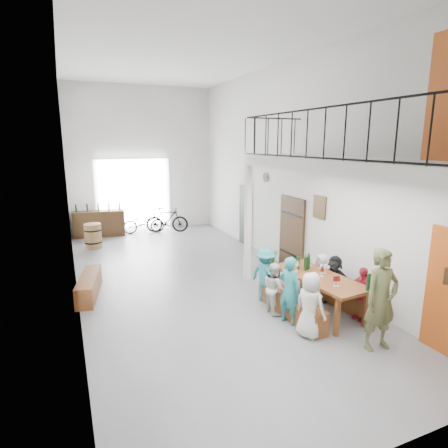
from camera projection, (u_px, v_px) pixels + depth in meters
name	position (u px, v px, depth m)	size (l,w,h in m)	color
floor	(194.00, 279.00, 9.51)	(12.00, 12.00, 0.00)	slate
room_walls	(191.00, 136.00, 8.75)	(12.00, 12.00, 12.00)	white
gateway_portal	(134.00, 196.00, 14.39)	(2.80, 0.08, 2.80)	white
right_wall_decor	(331.00, 217.00, 8.50)	(0.07, 8.28, 5.07)	#A54414
balcony	(348.00, 168.00, 6.83)	(1.52, 5.62, 4.00)	silver
tasting_table	(319.00, 280.00, 7.53)	(1.04, 2.16, 0.79)	brown
bench_inner	(290.00, 305.00, 7.47)	(0.32, 1.98, 0.46)	brown
bench_wall	(343.00, 298.00, 7.86)	(0.24, 1.82, 0.42)	brown
tableware	(313.00, 266.00, 7.68)	(0.53, 1.26, 0.35)	black
side_bench	(89.00, 286.00, 8.46)	(0.37, 1.67, 0.47)	brown
oak_barrel	(93.00, 236.00, 12.28)	(0.55, 0.55, 0.81)	brown
serving_counter	(99.00, 224.00, 13.81)	(1.81, 0.50, 0.95)	#3A2515
counter_bottles	(98.00, 207.00, 13.68)	(1.56, 0.19, 0.28)	black
guest_left_a	(310.00, 305.00, 6.60)	(0.59, 0.38, 1.20)	silver
guest_left_b	(290.00, 290.00, 7.11)	(0.48, 0.32, 1.33)	teal
guest_left_c	(274.00, 288.00, 7.57)	(0.51, 0.40, 1.05)	silver
guest_left_d	(266.00, 275.00, 8.10)	(0.78, 0.45, 1.20)	teal
guest_right_a	(362.00, 293.00, 7.27)	(0.63, 0.26, 1.07)	#A21B2E
guest_right_b	(334.00, 281.00, 7.93)	(1.01, 0.32, 1.09)	black
guest_right_c	(321.00, 276.00, 8.34)	(0.49, 0.32, 1.01)	silver
host_standing	(381.00, 300.00, 6.18)	(0.64, 0.42, 1.74)	#535932
potted_plant	(271.00, 256.00, 10.70)	(0.40, 0.34, 0.44)	#1C4C1C
bicycle_near	(144.00, 223.00, 14.28)	(0.54, 1.55, 0.81)	black
bicycle_far	(167.00, 220.00, 14.42)	(0.45, 1.61, 0.97)	black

